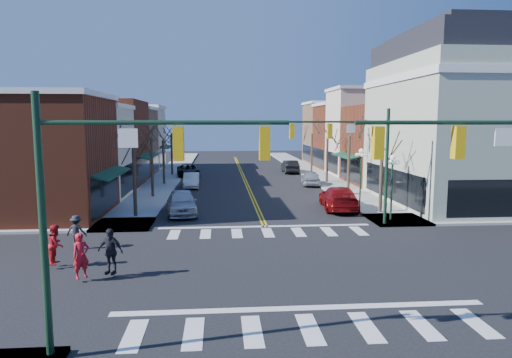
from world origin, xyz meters
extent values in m
plane|color=black|center=(0.00, 0.00, 0.00)|extent=(160.00, 160.00, 0.00)
cube|color=#9E9B93|center=(-8.75, 20.00, 0.07)|extent=(3.50, 70.00, 0.15)
cube|color=#9E9B93|center=(8.75, 20.00, 0.07)|extent=(3.50, 70.00, 0.15)
cube|color=maroon|center=(-15.50, 11.75, 4.00)|extent=(10.00, 8.50, 8.00)
cube|color=beige|center=(-15.50, 19.50, 3.75)|extent=(10.00, 7.00, 7.50)
cube|color=maroon|center=(-15.50, 27.50, 4.25)|extent=(10.00, 9.00, 8.50)
cube|color=#8D6D4E|center=(-15.50, 35.75, 3.90)|extent=(10.00, 7.50, 7.80)
cube|color=beige|center=(-15.50, 43.50, 4.10)|extent=(10.00, 8.00, 8.20)
cube|color=maroon|center=(15.50, 25.75, 4.00)|extent=(10.00, 8.50, 8.00)
cube|color=beige|center=(15.50, 33.50, 5.00)|extent=(10.00, 7.00, 10.00)
cube|color=maroon|center=(15.50, 41.00, 4.25)|extent=(10.00, 8.00, 8.50)
cube|color=#8D6D4E|center=(15.50, 49.00, 4.50)|extent=(10.00, 8.00, 9.00)
cube|color=#A8B39B|center=(16.50, 14.50, 5.50)|extent=(12.00, 14.00, 11.00)
cube|color=white|center=(16.50, 14.50, 9.60)|extent=(12.25, 14.25, 0.50)
cube|color=black|center=(16.50, 14.50, 11.90)|extent=(11.40, 13.40, 1.80)
cube|color=black|center=(16.50, 14.50, 13.00)|extent=(9.80, 11.80, 0.60)
cylinder|color=#14331E|center=(-7.40, -7.40, 3.60)|extent=(0.20, 0.20, 7.20)
cylinder|color=#14331E|center=(-4.15, -7.40, 6.40)|extent=(6.50, 0.12, 0.12)
cube|color=gold|center=(-3.83, -7.40, 5.85)|extent=(0.28, 0.28, 0.90)
cube|color=gold|center=(-1.55, -7.40, 5.85)|extent=(0.28, 0.28, 0.90)
cylinder|color=#14331E|center=(4.15, -7.40, 6.40)|extent=(6.50, 0.12, 0.12)
cube|color=gold|center=(3.83, -7.40, 5.85)|extent=(0.28, 0.28, 0.90)
cube|color=gold|center=(1.55, -7.40, 5.85)|extent=(0.28, 0.28, 0.90)
cylinder|color=#14331E|center=(7.40, 7.40, 3.60)|extent=(0.20, 0.20, 7.20)
cylinder|color=#14331E|center=(4.15, 7.40, 6.40)|extent=(6.50, 0.12, 0.12)
cube|color=gold|center=(3.83, 7.40, 5.85)|extent=(0.28, 0.28, 0.90)
cube|color=gold|center=(1.55, 7.40, 5.85)|extent=(0.28, 0.28, 0.90)
cylinder|color=#14331E|center=(8.20, 8.50, 2.00)|extent=(0.12, 0.12, 4.00)
sphere|color=white|center=(8.20, 8.50, 4.15)|extent=(0.36, 0.36, 0.36)
cylinder|color=#14331E|center=(8.20, 15.00, 2.00)|extent=(0.12, 0.12, 4.00)
sphere|color=white|center=(8.20, 15.00, 4.15)|extent=(0.36, 0.36, 0.36)
cylinder|color=#382B21|center=(-8.40, 11.00, 2.38)|extent=(0.24, 0.24, 4.76)
cylinder|color=#382B21|center=(-8.40, 19.00, 2.52)|extent=(0.24, 0.24, 5.04)
cylinder|color=#382B21|center=(-8.40, 27.00, 2.27)|extent=(0.24, 0.24, 4.55)
cylinder|color=#382B21|center=(-8.40, 35.00, 2.45)|extent=(0.24, 0.24, 4.90)
cylinder|color=#382B21|center=(8.40, 11.00, 2.31)|extent=(0.24, 0.24, 4.62)
cylinder|color=#382B21|center=(8.40, 19.00, 2.59)|extent=(0.24, 0.24, 5.18)
cylinder|color=#382B21|center=(8.40, 27.00, 2.42)|extent=(0.24, 0.24, 4.83)
cylinder|color=#382B21|center=(8.40, 35.00, 2.48)|extent=(0.24, 0.24, 4.97)
imported|color=#AFAEB3|center=(-5.40, 11.95, 0.85)|extent=(2.54, 5.18, 1.70)
imported|color=silver|center=(-5.52, 24.87, 0.71)|extent=(1.63, 4.34, 1.42)
imported|color=black|center=(-6.40, 33.52, 0.74)|extent=(3.10, 5.56, 1.47)
imported|color=maroon|center=(5.94, 12.89, 0.85)|extent=(2.93, 6.03, 1.69)
imported|color=silver|center=(6.40, 25.46, 0.74)|extent=(2.26, 4.52, 1.48)
imported|color=black|center=(6.03, 36.72, 0.80)|extent=(1.71, 4.85, 1.60)
imported|color=red|center=(-8.35, -1.26, 1.07)|extent=(0.80, 0.77, 1.84)
imported|color=red|center=(-10.00, 0.72, 1.04)|extent=(0.70, 0.89, 1.77)
imported|color=black|center=(-7.30, -0.81, 1.11)|extent=(1.21, 0.80, 1.92)
imported|color=black|center=(-10.00, 3.59, 0.94)|extent=(1.09, 0.71, 1.59)
camera|label=1|loc=(-2.75, -19.52, 6.44)|focal=32.00mm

